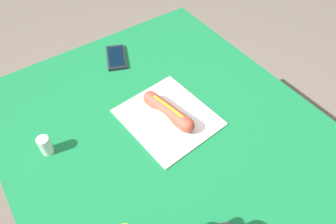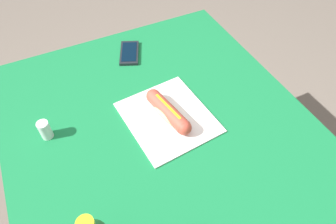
% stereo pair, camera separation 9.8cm
% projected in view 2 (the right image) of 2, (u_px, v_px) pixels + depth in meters
% --- Properties ---
extents(ground_plane, '(6.00, 6.00, 0.00)m').
position_uv_depth(ground_plane, '(165.00, 223.00, 1.56)').
color(ground_plane, '#6B6056').
rests_on(ground_plane, ground).
extents(dining_table, '(1.14, 0.96, 0.78)m').
position_uv_depth(dining_table, '(164.00, 156.00, 1.07)').
color(dining_table, brown).
rests_on(dining_table, ground).
extents(paper_wrapper, '(0.31, 0.29, 0.01)m').
position_uv_depth(paper_wrapper, '(168.00, 117.00, 1.00)').
color(paper_wrapper, silver).
rests_on(paper_wrapper, dining_table).
extents(hot_dog, '(0.21, 0.09, 0.05)m').
position_uv_depth(hot_dog, '(168.00, 112.00, 0.98)').
color(hot_dog, '#E5BC75').
rests_on(hot_dog, paper_wrapper).
extents(cell_phone, '(0.16, 0.12, 0.01)m').
position_uv_depth(cell_phone, '(129.00, 53.00, 1.21)').
color(cell_phone, black).
rests_on(cell_phone, dining_table).
extents(salt_shaker, '(0.04, 0.04, 0.06)m').
position_uv_depth(salt_shaker, '(45.00, 130.00, 0.93)').
color(salt_shaker, silver).
rests_on(salt_shaker, dining_table).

